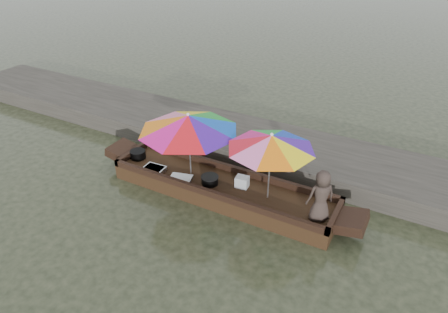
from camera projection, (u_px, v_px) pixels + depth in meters
The scene contains 11 objects.
water at pixel (222, 196), 9.19m from camera, with size 80.00×80.00×0.00m, color black.
dock at pixel (261, 146), 10.73m from camera, with size 22.00×2.20×0.50m, color #2D2B26.
boat_hull at pixel (222, 189), 9.10m from camera, with size 5.25×1.20×0.35m, color #332211.
cooking_pot at pixel (138, 154), 9.92m from camera, with size 0.38×0.38×0.20m, color black.
tray_crayfish at pixel (154, 169), 9.45m from camera, with size 0.50×0.35×0.09m, color silver.
tray_scallop at pixel (181, 178), 9.12m from camera, with size 0.50×0.35×0.06m, color silver.
charcoal_grill at pixel (210, 180), 8.95m from camera, with size 0.37×0.37×0.18m, color black.
supply_bag at pixel (242, 182), 8.83m from camera, with size 0.28×0.22×0.26m, color silver.
vendor at pixel (321, 196), 7.65m from camera, with size 0.55×0.36×1.12m, color #362B25.
umbrella_bow at pixel (190, 145), 8.96m from camera, with size 2.25×2.25×1.55m, color blue, non-canonical shape.
umbrella_stern at pixel (270, 167), 8.16m from camera, with size 1.81×1.81×1.55m, color #4514A5, non-canonical shape.
Camera 1 is at (3.61, -6.51, 5.47)m, focal length 32.00 mm.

